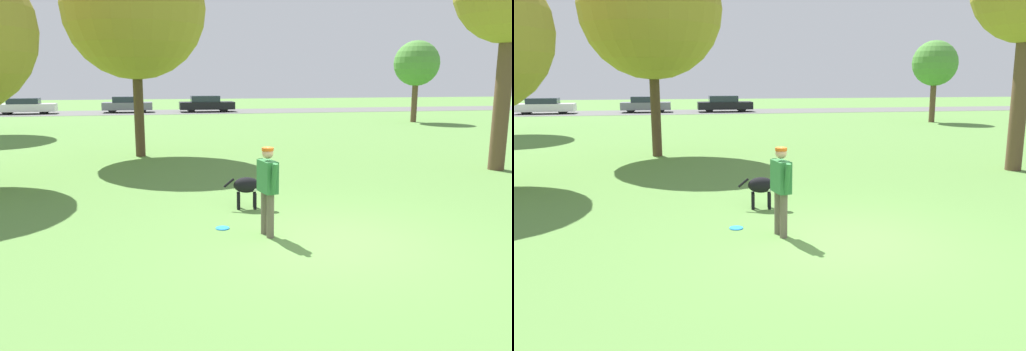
# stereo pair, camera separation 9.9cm
# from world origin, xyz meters

# --- Properties ---
(ground_plane) EXTENTS (120.00, 120.00, 0.00)m
(ground_plane) POSITION_xyz_m (0.00, 0.00, 0.00)
(ground_plane) COLOR #56843D
(far_road_strip) EXTENTS (120.00, 6.00, 0.01)m
(far_road_strip) POSITION_xyz_m (0.00, 34.03, 0.01)
(far_road_strip) COLOR #5B5B59
(far_road_strip) RESTS_ON ground_plane
(person) EXTENTS (0.31, 0.72, 1.57)m
(person) POSITION_xyz_m (-1.00, 0.55, 0.93)
(person) COLOR #665B4C
(person) RESTS_ON ground_plane
(dog) EXTENTS (0.95, 0.40, 0.70)m
(dog) POSITION_xyz_m (-0.99, 2.46, 0.49)
(dog) COLOR black
(dog) RESTS_ON ground_plane
(frisbee) EXTENTS (0.26, 0.26, 0.02)m
(frisbee) POSITION_xyz_m (-1.73, 1.11, 0.01)
(frisbee) COLOR #268CE5
(frisbee) RESTS_ON ground_plane
(tree_mid_center) EXTENTS (4.84, 4.84, 7.51)m
(tree_mid_center) POSITION_xyz_m (-3.48, 10.37, 5.08)
(tree_mid_center) COLOR #4C3826
(tree_mid_center) RESTS_ON ground_plane
(tree_far_right) EXTENTS (2.78, 2.78, 5.04)m
(tree_far_right) POSITION_xyz_m (13.09, 21.51, 3.61)
(tree_far_right) COLOR brown
(tree_far_right) RESTS_ON ground_plane
(parked_car_white) EXTENTS (4.46, 1.89, 1.22)m
(parked_car_white) POSITION_xyz_m (-12.85, 33.76, 0.61)
(parked_car_white) COLOR white
(parked_car_white) RESTS_ON ground_plane
(parked_car_grey) EXTENTS (3.92, 1.72, 1.28)m
(parked_car_grey) POSITION_xyz_m (-5.24, 34.17, 0.64)
(parked_car_grey) COLOR slate
(parked_car_grey) RESTS_ON ground_plane
(parked_car_black) EXTENTS (4.48, 1.83, 1.32)m
(parked_car_black) POSITION_xyz_m (1.12, 33.70, 0.65)
(parked_car_black) COLOR black
(parked_car_black) RESTS_ON ground_plane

